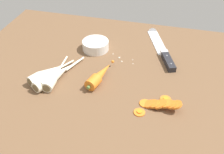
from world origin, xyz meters
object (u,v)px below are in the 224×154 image
object	(u,v)px
chefs_knife	(160,46)
carrot_slice_stack	(160,104)
parsnip_back	(51,77)
carrot_slice_stray_mid	(139,112)
whole_carrot	(99,76)
prep_bowl	(96,45)
parsnip_mid_left	(54,76)
parsnip_front	(45,74)
parsnip_mid_right	(56,75)
carrot_slice_stray_near	(166,99)

from	to	relation	value
chefs_knife	carrot_slice_stack	xyz separation A→B (cm)	(4.02, -36.17, 0.78)
chefs_knife	parsnip_back	bearing A→B (deg)	-136.94
chefs_knife	carrot_slice_stray_mid	bearing A→B (deg)	-92.65
whole_carrot	prep_bowl	xyz separation A→B (cm)	(-7.46, 19.63, 0.05)
parsnip_mid_left	prep_bowl	distance (cm)	25.34
whole_carrot	carrot_slice_stray_mid	distance (cm)	21.07
parsnip_front	carrot_slice_stack	xyz separation A→B (cm)	(42.20, -4.52, -0.55)
whole_carrot	parsnip_front	size ratio (longest dim) A/B	0.97
chefs_knife	parsnip_mid_right	world-z (taller)	parsnip_mid_right
chefs_knife	parsnip_mid_left	bearing A→B (deg)	-137.18
carrot_slice_stack	carrot_slice_stray_near	bearing A→B (deg)	69.77
parsnip_mid_left	prep_bowl	bearing A→B (deg)	70.68
chefs_knife	parsnip_back	distance (cm)	48.14
parsnip_mid_right	prep_bowl	distance (cm)	24.44
carrot_slice_stray_mid	prep_bowl	distance (cm)	40.34
carrot_slice_stray_mid	prep_bowl	world-z (taller)	prep_bowl
parsnip_back	parsnip_mid_left	bearing A→B (deg)	55.05
parsnip_mid_left	prep_bowl	world-z (taller)	same
whole_carrot	parsnip_mid_right	distance (cm)	15.56
parsnip_front	carrot_slice_stray_near	distance (cm)	43.76
parsnip_mid_left	carrot_slice_stray_mid	distance (cm)	33.79
parsnip_mid_left	carrot_slice_stray_mid	bearing A→B (deg)	-14.04
parsnip_front	parsnip_mid_right	size ratio (longest dim) A/B	0.84
carrot_slice_stray_near	parsnip_mid_right	bearing A→B (deg)	179.01
chefs_knife	parsnip_mid_left	size ratio (longest dim) A/B	1.59
parsnip_front	carrot_slice_stray_near	world-z (taller)	parsnip_front
parsnip_front	carrot_slice_stray_mid	size ratio (longest dim) A/B	5.08
parsnip_back	carrot_slice_stack	xyz separation A→B (cm)	(39.18, -3.31, -0.55)
parsnip_back	prep_bowl	xyz separation A→B (cm)	(8.94, 24.71, 0.17)
parsnip_mid_left	parsnip_back	world-z (taller)	same
parsnip_mid_right	carrot_slice_stray_mid	bearing A→B (deg)	-15.52
parsnip_mid_left	parsnip_mid_right	xyz separation A→B (cm)	(0.70, 0.71, -0.00)
prep_bowl	chefs_knife	bearing A→B (deg)	17.26
carrot_slice_stray_near	prep_bowl	xyz separation A→B (cm)	(-31.76, 23.89, 1.79)
parsnip_front	parsnip_back	size ratio (longest dim) A/B	0.85
parsnip_mid_right	carrot_slice_stray_near	xyz separation A→B (cm)	(39.44, -0.68, -1.62)
parsnip_front	parsnip_mid_right	bearing A→B (deg)	4.07
chefs_knife	carrot_slice_stray_near	bearing A→B (deg)	-80.19
parsnip_front	parsnip_mid_right	xyz separation A→B (cm)	(4.29, 0.30, -0.00)
carrot_slice_stray_near	prep_bowl	distance (cm)	39.78
parsnip_back	carrot_slice_stray_mid	xyz separation A→B (cm)	(33.30, -7.39, -1.62)
chefs_knife	carrot_slice_stray_near	distance (cm)	32.51
carrot_slice_stack	prep_bowl	bearing A→B (deg)	137.17
parsnip_mid_left	carrot_slice_stray_near	xyz separation A→B (cm)	(40.14, 0.03, -1.62)
parsnip_back	carrot_slice_stray_near	size ratio (longest dim) A/B	6.05
parsnip_mid_left	carrot_slice_stray_near	world-z (taller)	parsnip_mid_left
chefs_knife	parsnip_mid_right	size ratio (longest dim) A/B	1.51
carrot_slice_stray_mid	parsnip_front	bearing A→B (deg)	166.69
carrot_slice_stack	whole_carrot	bearing A→B (deg)	159.76
parsnip_back	carrot_slice_stray_mid	size ratio (longest dim) A/B	5.95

